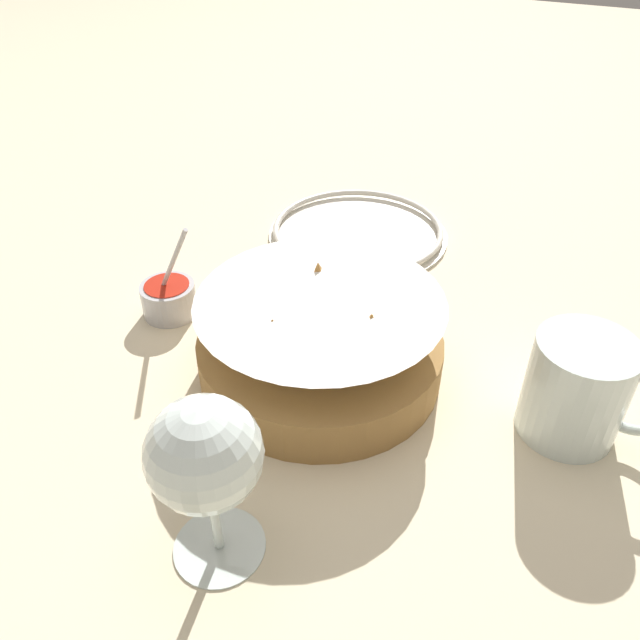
{
  "coord_description": "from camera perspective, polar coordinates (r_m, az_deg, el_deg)",
  "views": [
    {
      "loc": [
        0.18,
        -0.39,
        0.41
      ],
      "look_at": [
        -0.02,
        0.02,
        0.06
      ],
      "focal_mm": 35.0,
      "sensor_mm": 36.0,
      "label": 1
    }
  ],
  "objects": [
    {
      "name": "ground_plane",
      "position": [
        0.6,
        0.82,
        -6.31
      ],
      "size": [
        4.0,
        4.0,
        0.0
      ],
      "primitive_type": "plane",
      "color": "beige"
    },
    {
      "name": "wine_glass",
      "position": [
        0.42,
        -11.0,
        -12.15
      ],
      "size": [
        0.08,
        0.08,
        0.14
      ],
      "color": "silver",
      "rests_on": "ground_plane"
    },
    {
      "name": "food_basket",
      "position": [
        0.59,
        0.04,
        -2.06
      ],
      "size": [
        0.23,
        0.23,
        0.09
      ],
      "color": "olive",
      "rests_on": "ground_plane"
    },
    {
      "name": "side_plate",
      "position": [
        0.83,
        3.47,
        8.11
      ],
      "size": [
        0.23,
        0.23,
        0.01
      ],
      "color": "silver",
      "rests_on": "ground_plane"
    },
    {
      "name": "beer_mug",
      "position": [
        0.57,
        22.44,
        -6.11
      ],
      "size": [
        0.12,
        0.08,
        0.1
      ],
      "color": "silver",
      "rests_on": "ground_plane"
    },
    {
      "name": "sauce_cup",
      "position": [
        0.7,
        -13.65,
        2.02
      ],
      "size": [
        0.07,
        0.06,
        0.11
      ],
      "color": "#B7B7BC",
      "rests_on": "ground_plane"
    }
  ]
}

